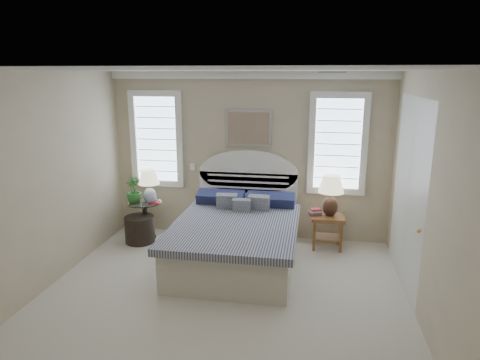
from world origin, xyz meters
name	(u,v)px	position (x,y,z in m)	size (l,w,h in m)	color
floor	(215,314)	(0.00, 0.00, 0.00)	(4.50, 5.00, 0.01)	beige
ceiling	(211,70)	(0.00, 0.00, 2.70)	(4.50, 5.00, 0.01)	silver
wall_back	(249,157)	(0.00, 2.50, 1.35)	(4.50, 0.02, 2.70)	beige
wall_left	(23,191)	(-2.25, 0.00, 1.35)	(0.02, 5.00, 2.70)	beige
wall_right	(437,212)	(2.25, 0.00, 1.35)	(0.02, 5.00, 2.70)	beige
crown_molding	(249,75)	(0.00, 2.46, 2.64)	(4.50, 0.08, 0.12)	white
hvac_vent	(332,72)	(1.20, 0.80, 2.68)	(0.30, 0.20, 0.02)	#B2B2B2
switch_plate	(192,167)	(-0.95, 2.48, 1.15)	(0.08, 0.01, 0.12)	white
window_left	(157,139)	(-1.55, 2.48, 1.60)	(0.90, 0.06, 1.60)	silver
window_right	(338,144)	(1.40, 2.48, 1.60)	(0.90, 0.06, 1.60)	silver
painting	(249,128)	(0.00, 2.46, 1.82)	(0.74, 0.04, 0.58)	silver
closet_door	(408,194)	(2.23, 1.20, 1.20)	(0.02, 1.80, 2.40)	silver
bed	(238,236)	(0.00, 1.46, 0.39)	(1.72, 2.28, 1.47)	beige
side_table_left	(145,216)	(-1.65, 2.05, 0.39)	(0.56, 0.56, 0.63)	black
nightstand_right	(328,225)	(1.30, 2.15, 0.39)	(0.50, 0.40, 0.53)	brown
floor_pot	(140,229)	(-1.69, 1.89, 0.22)	(0.47, 0.47, 0.43)	black
lamp_left	(149,183)	(-1.53, 2.01, 0.97)	(0.36, 0.36, 0.55)	white
lamp_right	(331,191)	(1.32, 2.18, 0.92)	(0.42, 0.42, 0.64)	black
potted_plant	(134,190)	(-1.78, 1.95, 0.85)	(0.24, 0.24, 0.43)	#356729
books_left	(154,203)	(-1.46, 2.00, 0.64)	(0.20, 0.16, 0.02)	#A7292C
books_right	(315,212)	(1.10, 2.15, 0.58)	(0.22, 0.20, 0.10)	#A7292C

